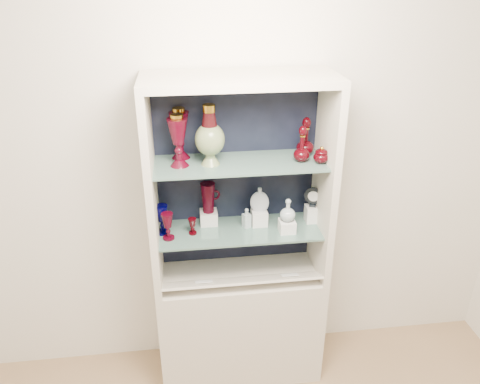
{
  "coord_description": "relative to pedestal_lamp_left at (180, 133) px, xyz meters",
  "views": [
    {
      "loc": [
        -0.29,
        -0.77,
        2.43
      ],
      "look_at": [
        0.0,
        1.53,
        1.3
      ],
      "focal_mm": 35.0,
      "sensor_mm": 36.0,
      "label": 1
    }
  ],
  "objects": [
    {
      "name": "ruby_pitcher",
      "position": [
        0.14,
        -0.01,
        -0.39
      ],
      "size": [
        0.15,
        0.12,
        0.18
      ],
      "primitive_type": null,
      "rotation": [
        0.0,
        0.0,
        0.27
      ],
      "color": "#460514",
      "rests_on": "riser_ruby_pitcher"
    },
    {
      "name": "cameo_medallion",
      "position": [
        0.75,
        -0.07,
        -0.4
      ],
      "size": [
        0.11,
        0.07,
        0.13
      ],
      "primitive_type": null,
      "rotation": [
        0.0,
        0.0,
        -0.38
      ],
      "color": "black",
      "rests_on": "riser_cameo_medallion"
    },
    {
      "name": "clear_round_decanter",
      "position": [
        0.58,
        -0.16,
        -0.43
      ],
      "size": [
        0.11,
        0.11,
        0.13
      ],
      "primitive_type": null,
      "rotation": [
        0.0,
        0.0,
        0.3
      ],
      "color": "#9EB1B5",
      "rests_on": "riser_clear_round_decanter"
    },
    {
      "name": "label_card_1",
      "position": [
        0.09,
        -0.24,
        -0.82
      ],
      "size": [
        0.1,
        0.06,
        0.03
      ],
      "primitive_type": "cube",
      "rotation": [
        -0.44,
        0.0,
        0.0
      ],
      "color": "white",
      "rests_on": "label_ledge"
    },
    {
      "name": "ruby_decanter_a",
      "position": [
        0.65,
        -0.14,
        -0.03
      ],
      "size": [
        0.1,
        0.1,
        0.23
      ],
      "primitive_type": null,
      "rotation": [
        0.0,
        0.0,
        -0.12
      ],
      "color": "#3B0309",
      "rests_on": "shelf_upper"
    },
    {
      "name": "cabinet_side_left",
      "position": [
        -0.17,
        -0.13,
        -0.29
      ],
      "size": [
        0.04,
        0.4,
        1.15
      ],
      "primitive_type": "cube",
      "color": "beige",
      "rests_on": "cabinet_base"
    },
    {
      "name": "riser_flat_flask",
      "position": [
        0.43,
        -0.06,
        -0.52
      ],
      "size": [
        0.09,
        0.09,
        0.09
      ],
      "primitive_type": "cube",
      "color": "silver",
      "rests_on": "shelf_lower"
    },
    {
      "name": "flat_flask",
      "position": [
        0.43,
        -0.06,
        -0.39
      ],
      "size": [
        0.12,
        0.07,
        0.15
      ],
      "primitive_type": null,
      "rotation": [
        0.0,
        0.0,
        -0.21
      ],
      "color": "#ACB7C2",
      "rests_on": "riser_flat_flask"
    },
    {
      "name": "riser_clear_round_decanter",
      "position": [
        0.58,
        -0.16,
        -0.53
      ],
      "size": [
        0.09,
        0.09,
        0.07
      ],
      "primitive_type": "cube",
      "color": "silver",
      "rests_on": "shelf_lower"
    },
    {
      "name": "cobalt_goblet",
      "position": [
        -0.13,
        -0.09,
        -0.47
      ],
      "size": [
        0.08,
        0.08,
        0.17
      ],
      "primitive_type": null,
      "rotation": [
        0.0,
        0.0,
        -0.13
      ],
      "color": "#02003E",
      "rests_on": "shelf_lower"
    },
    {
      "name": "label_card_0",
      "position": [
        0.59,
        -0.24,
        -0.82
      ],
      "size": [
        0.1,
        0.06,
        0.03
      ],
      "primitive_type": "cube",
      "rotation": [
        -0.44,
        0.0,
        0.0
      ],
      "color": "white",
      "rests_on": "label_ledge"
    },
    {
      "name": "riser_ruby_pitcher",
      "position": [
        0.14,
        -0.01,
        -0.52
      ],
      "size": [
        0.1,
        0.1,
        0.08
      ],
      "primitive_type": "cube",
      "color": "silver",
      "rests_on": "shelf_lower"
    },
    {
      "name": "ruby_goblet_small",
      "position": [
        0.04,
        -0.12,
        -0.51
      ],
      "size": [
        0.06,
        0.06,
        0.1
      ],
      "primitive_type": null,
      "rotation": [
        0.0,
        0.0,
        -0.3
      ],
      "color": "#3B0309",
      "rests_on": "shelf_lower"
    },
    {
      "name": "pedestal_lamp_left",
      "position": [
        0.0,
        0.0,
        0.0
      ],
      "size": [
        0.12,
        0.12,
        0.28
      ],
      "primitive_type": null,
      "rotation": [
        0.0,
        0.0,
        0.1
      ],
      "color": "#460514",
      "rests_on": "shelf_upper"
    },
    {
      "name": "lidded_bowl",
      "position": [
        0.75,
        -0.17,
        -0.09
      ],
      "size": [
        0.1,
        0.1,
        0.1
      ],
      "primitive_type": null,
      "rotation": [
        0.0,
        0.0,
        0.24
      ],
      "color": "#3B0309",
      "rests_on": "shelf_upper"
    },
    {
      "name": "enamel_urn",
      "position": [
        0.15,
        -0.11,
        0.02
      ],
      "size": [
        0.17,
        0.17,
        0.32
      ],
      "primitive_type": null,
      "rotation": [
        0.0,
        0.0,
        0.11
      ],
      "color": "#0C4019",
      "rests_on": "shelf_upper"
    },
    {
      "name": "shelf_upper",
      "position": [
        0.31,
        -0.11,
        -0.15
      ],
      "size": [
        0.92,
        0.34,
        0.01
      ],
      "primitive_type": "cube",
      "color": "slate",
      "rests_on": "cabinet_side_left"
    },
    {
      "name": "ruby_decanter_b",
      "position": [
        0.69,
        -0.05,
        -0.03
      ],
      "size": [
        0.1,
        0.1,
        0.23
      ],
      "primitive_type": null,
      "rotation": [
        0.0,
        0.0,
        -0.02
      ],
      "color": "#3B0309",
      "rests_on": "shelf_upper"
    },
    {
      "name": "wall_back",
      "position": [
        0.31,
        0.09,
        -0.21
      ],
      "size": [
        3.5,
        0.02,
        2.8
      ],
      "primitive_type": "cube",
      "color": "silver",
      "rests_on": "ground"
    },
    {
      "name": "cabinet_top_cap",
      "position": [
        0.31,
        -0.13,
        0.31
      ],
      "size": [
        1.0,
        0.4,
        0.04
      ],
      "primitive_type": "cube",
      "color": "beige",
      "rests_on": "cabinet_side_left"
    },
    {
      "name": "cabinet_side_right",
      "position": [
        0.79,
        -0.13,
        -0.29
      ],
      "size": [
        0.04,
        0.4,
        1.15
      ],
      "primitive_type": "cube",
      "color": "beige",
      "rests_on": "cabinet_base"
    },
    {
      "name": "riser_cameo_medallion",
      "position": [
        0.75,
        -0.07,
        -0.51
      ],
      "size": [
        0.08,
        0.08,
        0.1
      ],
      "primitive_type": "cube",
      "color": "silver",
      "rests_on": "shelf_lower"
    },
    {
      "name": "ruby_goblet_tall",
      "position": [
        -0.09,
        -0.16,
        -0.48
      ],
      "size": [
        0.08,
        0.08,
        0.16
      ],
      "primitive_type": null,
      "rotation": [
        0.0,
        0.0,
        0.29
      ],
      "color": "#460514",
      "rests_on": "shelf_lower"
    },
    {
      "name": "clear_square_bottle",
      "position": [
        0.36,
        -0.08,
        -0.5
      ],
      "size": [
        0.06,
        0.06,
        0.12
      ],
      "primitive_type": null,
      "rotation": [
        0.0,
        0.0,
        0.39
      ],
      "color": "#9EB1B5",
      "rests_on": "shelf_lower"
    },
    {
      "name": "cabinet_base",
      "position": [
        0.31,
        -0.13,
        -1.24
      ],
      "size": [
        1.0,
        0.4,
        0.75
      ],
      "primitive_type": "cube",
      "color": "beige",
      "rests_on": "ground"
    },
    {
      "name": "cabinet_back_panel",
      "position": [
        0.31,
        0.06,
        -0.29
      ],
      "size": [
        0.98,
        0.02,
        1.15
      ],
      "primitive_type": "cube",
      "color": "black",
      "rests_on": "cabinet_base"
    },
    {
      "name": "pedestal_lamp_right",
      "position": [
        -0.01,
        -0.11,
        -0.0
      ],
      "size": [
        0.12,
        0.12,
        0.28
      ],
      "primitive_type": null,
      "rotation": [
        0.0,
        0.0,
        0.08
      ],
      "color": "#460514",
      "rests_on": "shelf_upper"
    },
    {
      "name": "shelf_lower",
      "position": [
        0.31,
        -0.11,
        -0.57
      ],
      "size": [
        0.92,
        0.34,
        0.01
      ],
      "primitive_type": "cube",
      "color": "slate",
      "rests_on": "cabinet_side_left"
    },
    {
      "name": "label_ledge",
      "position": [
        0.31,
        -0.24,
        -0.83
      ],
      "size": [
        0.92,
        0.17,
        0.09
      ],
      "primitive_type": "cube",
      "rotation": [
        -0.44,
        0.0,
        0.0
      ],
      "color": "beige",
      "rests_on": "cabinet_base"
    }
  ]
}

